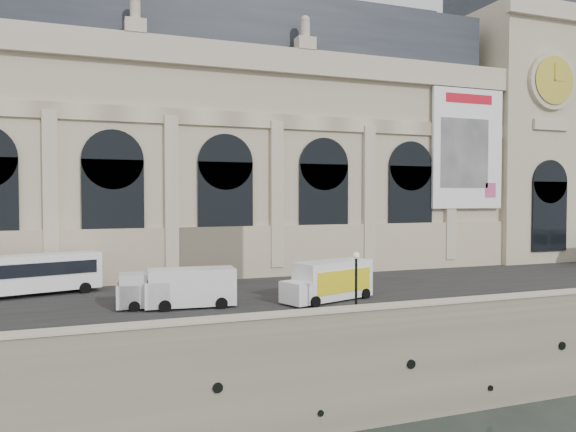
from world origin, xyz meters
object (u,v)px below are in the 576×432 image
van_b (186,288)px  lamp_right (356,286)px  van_c (154,290)px  bus_left (26,274)px  box_truck (329,281)px

van_b → lamp_right: (9.34, -7.57, 0.74)m
van_c → bus_left: bearing=138.0°
bus_left → lamp_right: (20.19, -16.15, 0.32)m
bus_left → lamp_right: lamp_right is taller
bus_left → van_c: bus_left is taller
van_b → lamp_right: 12.04m
van_c → lamp_right: lamp_right is taller
box_truck → lamp_right: (-1.09, -6.41, 0.65)m
bus_left → van_c: (8.77, -7.89, -0.56)m
van_c → lamp_right: bearing=-35.9°
bus_left → lamp_right: size_ratio=2.61×
van_b → lamp_right: bearing=-39.0°
van_b → van_c: bearing=161.6°
bus_left → van_b: bearing=-38.3°
bus_left → box_truck: (21.28, -9.74, -0.33)m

